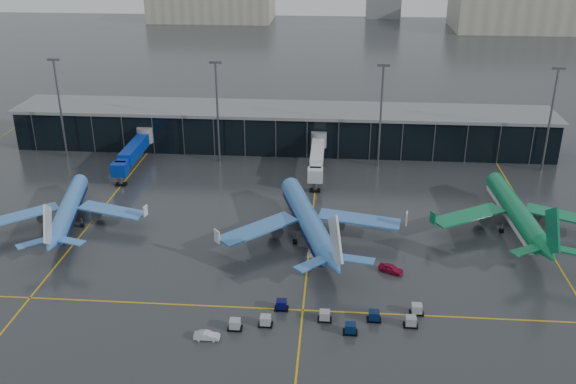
# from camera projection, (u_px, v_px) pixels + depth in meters

# --- Properties ---
(ground) EXTENTS (600.00, 600.00, 0.00)m
(ground) POSITION_uv_depth(u_px,v_px,m) (253.00, 261.00, 116.55)
(ground) COLOR #282B2D
(ground) RESTS_ON ground
(terminal_pier) EXTENTS (142.00, 17.00, 10.70)m
(terminal_pier) POSITION_uv_depth(u_px,v_px,m) (282.00, 128.00, 170.98)
(terminal_pier) COLOR black
(terminal_pier) RESTS_ON ground
(jet_bridges) EXTENTS (94.00, 27.50, 7.20)m
(jet_bridges) POSITION_uv_depth(u_px,v_px,m) (133.00, 151.00, 156.51)
(jet_bridges) COLOR #595B60
(jet_bridges) RESTS_ON ground
(flood_masts) EXTENTS (203.00, 0.50, 25.50)m
(flood_masts) POSITION_uv_depth(u_px,v_px,m) (298.00, 110.00, 156.30)
(flood_masts) COLOR #595B60
(flood_masts) RESTS_ON ground
(distant_hangars) EXTENTS (260.00, 71.00, 22.00)m
(distant_hangars) POSITION_uv_depth(u_px,v_px,m) (404.00, 9.00, 356.00)
(distant_hangars) COLOR #B2AD99
(distant_hangars) RESTS_ON ground
(taxi_lines) EXTENTS (220.00, 120.00, 0.02)m
(taxi_lines) POSITION_uv_depth(u_px,v_px,m) (310.00, 236.00, 125.50)
(taxi_lines) COLOR gold
(taxi_lines) RESTS_ON ground
(airliner_arkefly) EXTENTS (39.54, 43.04, 11.41)m
(airliner_arkefly) POSITION_uv_depth(u_px,v_px,m) (67.00, 198.00, 128.08)
(airliner_arkefly) COLOR #3E7DCE
(airliner_arkefly) RESTS_ON ground
(airliner_klm_near) EXTENTS (48.21, 51.75, 13.18)m
(airliner_klm_near) POSITION_uv_depth(u_px,v_px,m) (308.00, 207.00, 122.36)
(airliner_klm_near) COLOR #3A74C0
(airliner_klm_near) RESTS_ON ground
(airliner_aer_lingus) EXTENTS (38.42, 43.18, 12.68)m
(airliner_aer_lingus) POSITION_uv_depth(u_px,v_px,m) (517.00, 200.00, 125.97)
(airliner_aer_lingus) COLOR #0D7142
(airliner_aer_lingus) RESTS_ON ground
(baggage_carts) EXTENTS (30.13, 7.81, 1.70)m
(baggage_carts) POSITION_uv_depth(u_px,v_px,m) (332.00, 318.00, 98.83)
(baggage_carts) COLOR black
(baggage_carts) RESTS_ON ground
(mobile_airstair) EXTENTS (2.75, 3.55, 3.45)m
(mobile_airstair) POSITION_uv_depth(u_px,v_px,m) (315.00, 250.00, 118.62)
(mobile_airstair) COLOR silver
(mobile_airstair) RESTS_ON ground
(service_van_red) EXTENTS (4.71, 3.62, 1.50)m
(service_van_red) POSITION_uv_depth(u_px,v_px,m) (391.00, 268.00, 112.60)
(service_van_red) COLOR maroon
(service_van_red) RESTS_ON ground
(service_van_white) EXTENTS (3.90, 1.41, 1.28)m
(service_van_white) POSITION_uv_depth(u_px,v_px,m) (207.00, 336.00, 94.94)
(service_van_white) COLOR silver
(service_van_white) RESTS_ON ground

